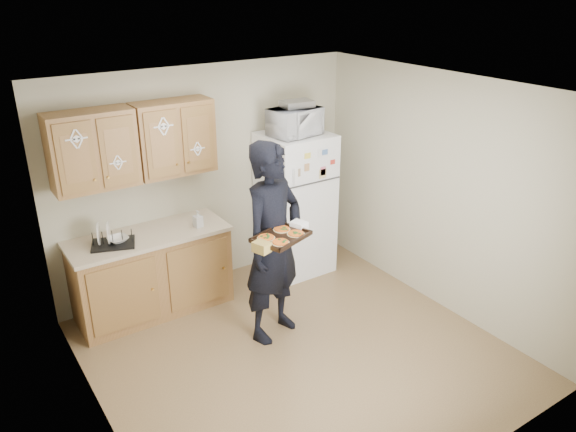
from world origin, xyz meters
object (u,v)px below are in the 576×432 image
(person, at_px, (273,243))
(microwave, at_px, (295,122))
(baking_tray, at_px, (281,237))
(dish_rack, at_px, (112,237))
(refrigerator, at_px, (295,204))

(person, bearing_deg, microwave, 27.93)
(baking_tray, bearing_deg, microwave, 32.36)
(microwave, bearing_deg, dish_rack, 169.29)
(person, distance_m, baking_tray, 0.36)
(microwave, xyz_separation_m, dish_rack, (-2.13, 0.06, -0.87))
(refrigerator, distance_m, dish_rack, 2.18)
(refrigerator, relative_size, dish_rack, 4.15)
(refrigerator, distance_m, baking_tray, 1.70)
(refrigerator, bearing_deg, person, -133.12)
(baking_tray, height_order, dish_rack, baking_tray)
(dish_rack, bearing_deg, baking_tray, -49.14)
(refrigerator, xyz_separation_m, microwave, (-0.05, -0.05, 1.00))
(person, relative_size, dish_rack, 4.87)
(refrigerator, xyz_separation_m, baking_tray, (-1.04, -1.30, 0.35))
(person, bearing_deg, refrigerator, 27.96)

